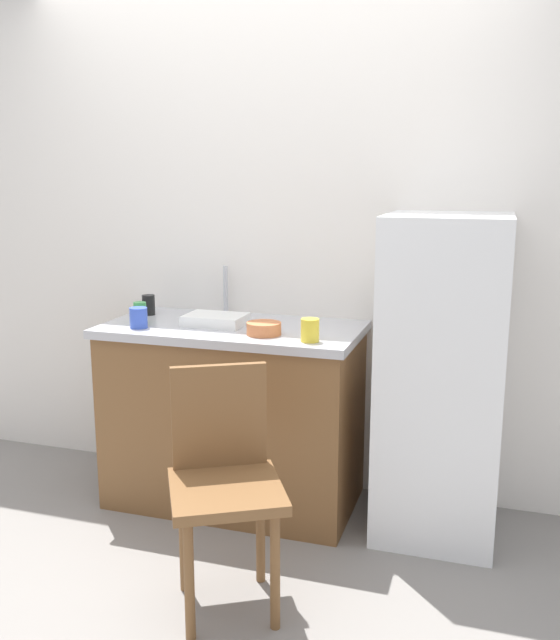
{
  "coord_description": "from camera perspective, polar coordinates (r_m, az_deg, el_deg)",
  "views": [
    {
      "loc": [
        1.1,
        -2.33,
        1.59
      ],
      "look_at": [
        0.17,
        0.6,
        0.94
      ],
      "focal_mm": 38.87,
      "sensor_mm": 36.0,
      "label": 1
    }
  ],
  "objects": [
    {
      "name": "ground_plane",
      "position": [
        3.03,
        -6.97,
        -19.8
      ],
      "size": [
        8.0,
        8.0,
        0.0
      ],
      "primitive_type": "plane",
      "color": "gray"
    },
    {
      "name": "back_wall",
      "position": [
        3.52,
        -0.7,
        6.53
      ],
      "size": [
        4.8,
        0.1,
        2.51
      ],
      "primitive_type": "cube",
      "color": "white",
      "rests_on": "ground_plane"
    },
    {
      "name": "cabinet_base",
      "position": [
        3.41,
        -3.79,
        -8.05
      ],
      "size": [
        1.17,
        0.6,
        0.85
      ],
      "primitive_type": "cube",
      "color": "brown",
      "rests_on": "ground_plane"
    },
    {
      "name": "countertop",
      "position": [
        3.28,
        -3.9,
        -0.75
      ],
      "size": [
        1.21,
        0.64,
        0.04
      ],
      "primitive_type": "cube",
      "color": "#B7B7BC",
      "rests_on": "cabinet_base"
    },
    {
      "name": "faucet",
      "position": [
        3.53,
        -4.5,
        2.5
      ],
      "size": [
        0.02,
        0.02,
        0.25
      ],
      "primitive_type": "cylinder",
      "color": "#B7B7BC",
      "rests_on": "countertop"
    },
    {
      "name": "refrigerator",
      "position": [
        3.13,
        13.16,
        -4.66
      ],
      "size": [
        0.52,
        0.57,
        1.42
      ],
      "primitive_type": "cube",
      "color": "white",
      "rests_on": "ground_plane"
    },
    {
      "name": "chair",
      "position": [
        2.62,
        -4.63,
        -12.7
      ],
      "size": [
        0.54,
        0.54,
        0.89
      ],
      "rotation": [
        0.0,
        0.0,
        0.51
      ],
      "color": "brown",
      "rests_on": "ground_plane"
    },
    {
      "name": "dish_tray",
      "position": [
        3.28,
        -5.34,
        0.01
      ],
      "size": [
        0.28,
        0.2,
        0.05
      ],
      "primitive_type": "cube",
      "color": "white",
      "rests_on": "countertop"
    },
    {
      "name": "terracotta_bowl",
      "position": [
        3.07,
        -1.33,
        -0.7
      ],
      "size": [
        0.15,
        0.15,
        0.06
      ],
      "primitive_type": "cylinder",
      "color": "#C67042",
      "rests_on": "countertop"
    },
    {
      "name": "cup_green",
      "position": [
        3.38,
        -11.45,
        0.62
      ],
      "size": [
        0.06,
        0.06,
        0.1
      ],
      "primitive_type": "cylinder",
      "color": "green",
      "rests_on": "countertop"
    },
    {
      "name": "cup_yellow",
      "position": [
        2.94,
        2.48,
        -0.84
      ],
      "size": [
        0.08,
        0.08,
        0.1
      ],
      "primitive_type": "cylinder",
      "color": "yellow",
      "rests_on": "countertop"
    },
    {
      "name": "cup_blue",
      "position": [
        3.27,
        -11.57,
        0.18
      ],
      "size": [
        0.08,
        0.08,
        0.1
      ],
      "primitive_type": "cylinder",
      "color": "blue",
      "rests_on": "countertop"
    },
    {
      "name": "cup_black",
      "position": [
        3.56,
        -10.77,
        1.22
      ],
      "size": [
        0.06,
        0.06,
        0.1
      ],
      "primitive_type": "cylinder",
      "color": "black",
      "rests_on": "countertop"
    }
  ]
}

